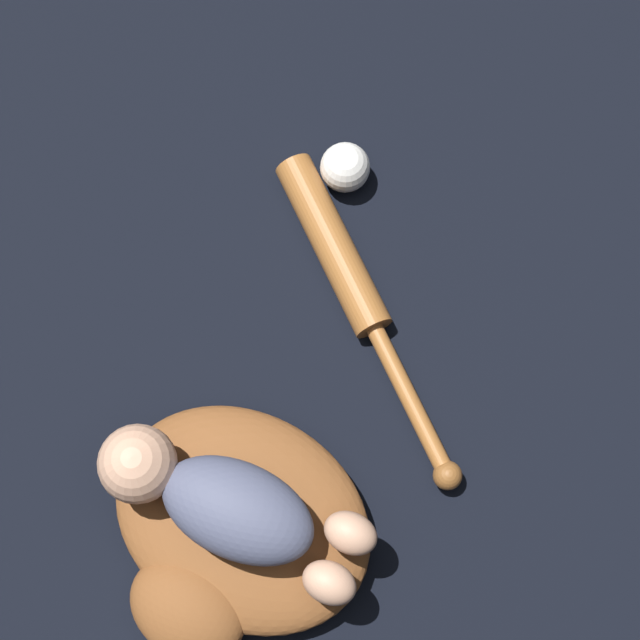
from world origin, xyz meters
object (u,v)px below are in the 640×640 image
at_px(baseball_glove, 233,532).
at_px(baby_figure, 220,502).
at_px(baseball, 345,167).
at_px(baseball_bat, 349,278).

xyz_separation_m(baseball_glove, baby_figure, (0.03, -0.01, 0.08)).
xyz_separation_m(baby_figure, baseball, (0.23, -0.46, -0.09)).
height_order(baseball_bat, baseball, baseball).
distance_m(baseball_glove, baby_figure, 0.09).
bearing_deg(baseball_bat, baby_figure, 107.57).
bearing_deg(baseball, baseball_glove, 118.46).
height_order(baseball_glove, baby_figure, baby_figure).
distance_m(baseball_glove, baseball_bat, 0.38).
bearing_deg(baseball_glove, baseball, -61.54).
bearing_deg(baseball_glove, baseball_bat, -69.05).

